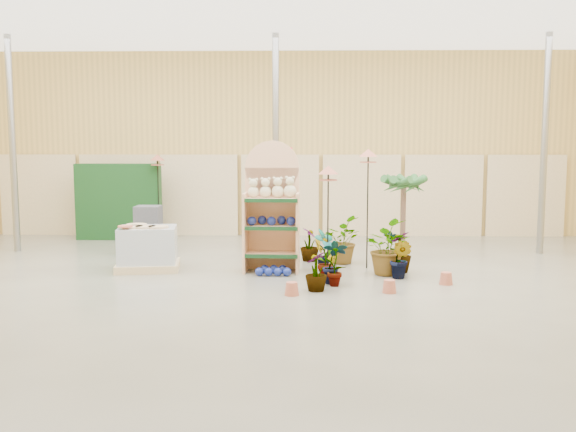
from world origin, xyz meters
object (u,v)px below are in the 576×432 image
pallet_stack (148,248)px  bird_table_front (328,174)px  display_shelf (272,211)px  potted_plant_2 (385,247)px

pallet_stack → bird_table_front: 3.59m
pallet_stack → bird_table_front: bird_table_front is taller
display_shelf → bird_table_front: display_shelf is taller
display_shelf → pallet_stack: bearing=-176.3°
pallet_stack → potted_plant_2: 4.25m
pallet_stack → potted_plant_2: potted_plant_2 is taller
display_shelf → potted_plant_2: size_ratio=2.46×
display_shelf → pallet_stack: size_ratio=1.91×
potted_plant_2 → bird_table_front: bearing=-158.1°
potted_plant_2 → pallet_stack: bearing=176.0°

